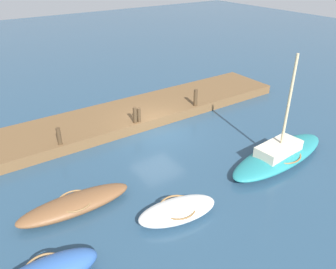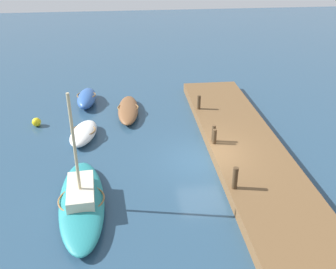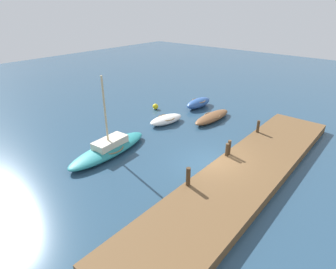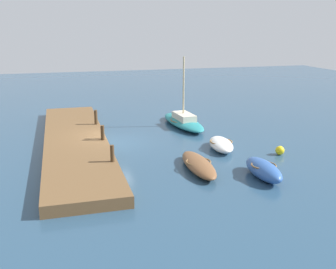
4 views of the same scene
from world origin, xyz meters
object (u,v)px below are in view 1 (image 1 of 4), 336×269
rowboat_brown (75,204)px  mooring_post_mid_west (139,115)px  sailboat_teal (279,154)px  mooring_post_mid_east (135,115)px  rowboat_white (177,210)px  mooring_post_east (59,136)px  mooring_post_west (196,98)px

rowboat_brown → mooring_post_mid_west: 6.83m
sailboat_teal → mooring_post_mid_east: size_ratio=6.95×
rowboat_brown → rowboat_white: bearing=141.9°
rowboat_brown → mooring_post_east: bearing=-99.8°
sailboat_teal → rowboat_white: size_ratio=1.96×
sailboat_teal → mooring_post_east: bearing=-42.6°
sailboat_teal → mooring_post_mid_east: (4.04, -6.37, 0.61)m
rowboat_brown → mooring_post_mid_west: mooring_post_mid_west is taller
sailboat_teal → mooring_post_east: 10.36m
mooring_post_east → mooring_post_mid_west: bearing=180.0°
mooring_post_west → mooring_post_mid_east: 4.12m
rowboat_white → mooring_post_east: (2.03, -6.79, 0.65)m
rowboat_white → mooring_post_mid_west: size_ratio=4.05×
rowboat_white → mooring_post_mid_west: 7.20m
rowboat_brown → sailboat_teal: bearing=169.4°
rowboat_brown → mooring_post_east: 4.44m
mooring_post_west → mooring_post_east: bearing=0.0°
sailboat_teal → mooring_post_west: 6.40m
rowboat_brown → mooring_post_mid_east: mooring_post_mid_east is taller
mooring_post_mid_east → sailboat_teal: bearing=122.4°
sailboat_teal → mooring_post_west: (-0.08, -6.37, 0.66)m
sailboat_teal → rowboat_brown: bearing=-17.5°
mooring_post_west → mooring_post_mid_west: 3.88m
sailboat_teal → mooring_post_mid_east: 7.57m
sailboat_teal → rowboat_white: sailboat_teal is taller
mooring_post_mid_west → mooring_post_west: bearing=180.0°
mooring_post_west → mooring_post_mid_west: size_ratio=1.27×
rowboat_white → mooring_post_mid_east: mooring_post_mid_east is taller
rowboat_white → sailboat_teal: bearing=-165.9°
mooring_post_east → mooring_post_west: bearing=180.0°
sailboat_teal → mooring_post_west: bearing=-95.3°
mooring_post_west → mooring_post_east: size_ratio=1.16×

